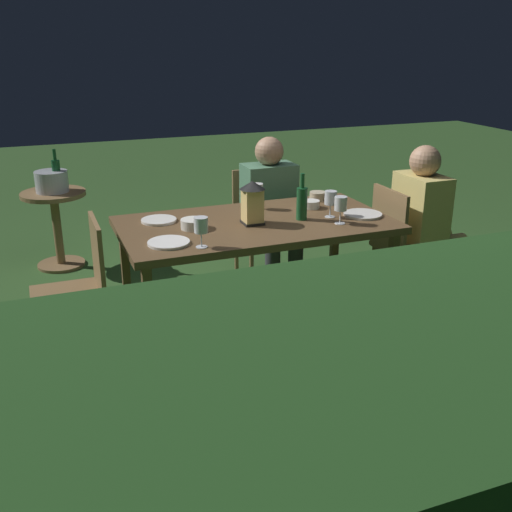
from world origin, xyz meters
name	(u,v)px	position (x,y,z in m)	size (l,w,h in m)	color
ground_plane	(256,331)	(0.00, 0.00, 0.00)	(16.00, 16.00, 0.00)	#2D5123
dining_table	(256,231)	(0.00, 0.00, 0.70)	(1.66, 0.89, 0.76)	brown
chair_side_left_a	(262,220)	(-0.37, -0.84, 0.49)	(0.42, 0.40, 0.87)	brown
person_in_green	(272,208)	(-0.37, -0.64, 0.64)	(0.38, 0.47, 1.15)	#4C7A5B
chair_head_near	(401,242)	(-1.08, 0.00, 0.49)	(0.40, 0.42, 0.87)	brown
person_in_mustard	(427,219)	(-1.28, 0.00, 0.64)	(0.48, 0.38, 1.15)	tan
chair_head_far	(80,287)	(1.08, 0.00, 0.49)	(0.40, 0.42, 0.87)	brown
lantern_centerpiece	(252,200)	(0.04, 0.04, 0.90)	(0.15, 0.15, 0.27)	black
green_bottle_on_table	(302,202)	(-0.28, 0.06, 0.87)	(0.07, 0.07, 0.29)	#195128
wine_glass_a	(341,205)	(-0.46, 0.23, 0.87)	(0.08, 0.08, 0.17)	silver
wine_glass_b	(201,227)	(0.45, 0.34, 0.87)	(0.08, 0.08, 0.17)	silver
wine_glass_c	(257,191)	(-0.11, -0.27, 0.87)	(0.08, 0.08, 0.17)	silver
wine_glass_d	(331,199)	(-0.47, 0.08, 0.87)	(0.08, 0.08, 0.17)	silver
plate_a	(159,220)	(0.56, -0.22, 0.76)	(0.22, 0.22, 0.01)	white
plate_b	(169,243)	(0.60, 0.22, 0.76)	(0.23, 0.23, 0.01)	white
plate_c	(363,214)	(-0.68, 0.12, 0.76)	(0.24, 0.24, 0.01)	silver
bowl_olives	(311,204)	(-0.45, -0.16, 0.78)	(0.12, 0.12, 0.05)	silver
bowl_bread	(193,224)	(0.40, 0.00, 0.79)	(0.15, 0.15, 0.06)	silver
bowl_salad	(318,196)	(-0.58, -0.32, 0.79)	(0.11, 0.11, 0.06)	#BCAD8E
side_table	(56,217)	(1.10, -1.72, 0.42)	(0.52, 0.52, 0.64)	brown
ice_bucket	(52,180)	(1.10, -1.72, 0.74)	(0.26, 0.26, 0.34)	#B2B7BF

